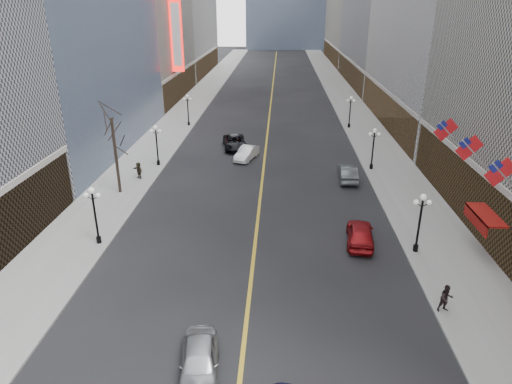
# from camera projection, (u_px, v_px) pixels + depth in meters

# --- Properties ---
(sidewalk_east) EXTENTS (6.00, 230.00, 0.15)m
(sidewalk_east) POSITION_uv_depth(u_px,v_px,m) (360.00, 121.00, 70.19)
(sidewalk_east) COLOR gray
(sidewalk_east) RESTS_ON ground
(sidewalk_west) EXTENTS (6.00, 230.00, 0.15)m
(sidewalk_west) POSITION_uv_depth(u_px,v_px,m) (180.00, 119.00, 71.55)
(sidewalk_west) COLOR gray
(sidewalk_west) RESTS_ON ground
(lane_line) EXTENTS (0.25, 200.00, 0.02)m
(lane_line) POSITION_uv_depth(u_px,v_px,m) (270.00, 107.00, 80.12)
(lane_line) COLOR gold
(lane_line) RESTS_ON ground
(streetlamp_east_1) EXTENTS (1.26, 0.44, 4.52)m
(streetlamp_east_1) POSITION_uv_depth(u_px,v_px,m) (420.00, 217.00, 32.33)
(streetlamp_east_1) COLOR black
(streetlamp_east_1) RESTS_ON sidewalk_east
(streetlamp_east_2) EXTENTS (1.26, 0.44, 4.52)m
(streetlamp_east_2) POSITION_uv_depth(u_px,v_px,m) (373.00, 144.00, 48.93)
(streetlamp_east_2) COLOR black
(streetlamp_east_2) RESTS_ON sidewalk_east
(streetlamp_east_3) EXTENTS (1.26, 0.44, 4.52)m
(streetlamp_east_3) POSITION_uv_depth(u_px,v_px,m) (350.00, 109.00, 65.53)
(streetlamp_east_3) COLOR black
(streetlamp_east_3) RESTS_ON sidewalk_east
(streetlamp_west_1) EXTENTS (1.26, 0.44, 4.52)m
(streetlamp_west_1) POSITION_uv_depth(u_px,v_px,m) (94.00, 210.00, 33.47)
(streetlamp_west_1) COLOR black
(streetlamp_west_1) RESTS_ON sidewalk_west
(streetlamp_west_2) EXTENTS (1.26, 0.44, 4.52)m
(streetlamp_west_2) POSITION_uv_depth(u_px,v_px,m) (157.00, 141.00, 50.07)
(streetlamp_west_2) COLOR black
(streetlamp_west_2) RESTS_ON sidewalk_west
(streetlamp_west_3) EXTENTS (1.26, 0.44, 4.52)m
(streetlamp_west_3) POSITION_uv_depth(u_px,v_px,m) (188.00, 107.00, 66.67)
(streetlamp_west_3) COLOR black
(streetlamp_west_3) RESTS_ON sidewalk_west
(flag_3) EXTENTS (2.87, 0.12, 2.87)m
(flag_3) POSITION_uv_depth(u_px,v_px,m) (503.00, 175.00, 27.71)
(flag_3) COLOR #B2B2B7
(flag_3) RESTS_ON ground
(flag_4) EXTENTS (2.87, 0.12, 2.87)m
(flag_4) POSITION_uv_depth(u_px,v_px,m) (471.00, 150.00, 32.32)
(flag_4) COLOR #B2B2B7
(flag_4) RESTS_ON ground
(flag_5) EXTENTS (2.87, 0.12, 2.87)m
(flag_5) POSITION_uv_depth(u_px,v_px,m) (448.00, 132.00, 36.93)
(flag_5) COLOR #B2B2B7
(flag_5) RESTS_ON ground
(awning_c) EXTENTS (1.40, 4.00, 0.93)m
(awning_c) POSITION_uv_depth(u_px,v_px,m) (483.00, 216.00, 32.05)
(awning_c) COLOR maroon
(awning_c) RESTS_ON ground
(theatre_marquee) EXTENTS (2.00, 0.55, 12.00)m
(theatre_marquee) POSITION_uv_depth(u_px,v_px,m) (176.00, 35.00, 76.29)
(theatre_marquee) COLOR red
(theatre_marquee) RESTS_ON ground
(tree_west_far) EXTENTS (3.60, 3.60, 7.92)m
(tree_west_far) POSITION_uv_depth(u_px,v_px,m) (113.00, 130.00, 41.50)
(tree_west_far) COLOR #2D231C
(tree_west_far) RESTS_ON sidewalk_west
(car_nb_near) EXTENTS (2.45, 4.90, 1.60)m
(car_nb_near) POSITION_uv_depth(u_px,v_px,m) (199.00, 361.00, 22.20)
(car_nb_near) COLOR #A4A7AB
(car_nb_near) RESTS_ON ground
(car_nb_mid) EXTENTS (2.88, 4.81, 1.50)m
(car_nb_mid) POSITION_uv_depth(u_px,v_px,m) (247.00, 153.00, 53.11)
(car_nb_mid) COLOR silver
(car_nb_mid) RESTS_ON ground
(car_nb_far) EXTENTS (3.74, 6.22, 1.62)m
(car_nb_far) POSITION_uv_depth(u_px,v_px,m) (235.00, 142.00, 57.06)
(car_nb_far) COLOR black
(car_nb_far) RESTS_ON ground
(car_sb_mid) EXTENTS (2.53, 5.09, 1.67)m
(car_sb_mid) POSITION_uv_depth(u_px,v_px,m) (360.00, 234.00, 34.42)
(car_sb_mid) COLOR maroon
(car_sb_mid) RESTS_ON ground
(car_sb_far) EXTENTS (1.85, 4.94, 1.61)m
(car_sb_far) POSITION_uv_depth(u_px,v_px,m) (348.00, 173.00, 46.83)
(car_sb_far) COLOR #4C5254
(car_sb_far) RESTS_ON ground
(ped_east_walk) EXTENTS (0.92, 0.62, 1.73)m
(ped_east_walk) POSITION_uv_depth(u_px,v_px,m) (446.00, 298.00, 26.56)
(ped_east_walk) COLOR black
(ped_east_walk) RESTS_ON sidewalk_east
(ped_west_far) EXTENTS (1.48, 1.41, 1.71)m
(ped_west_far) POSITION_uv_depth(u_px,v_px,m) (139.00, 170.00, 46.96)
(ped_west_far) COLOR black
(ped_west_far) RESTS_ON sidewalk_west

